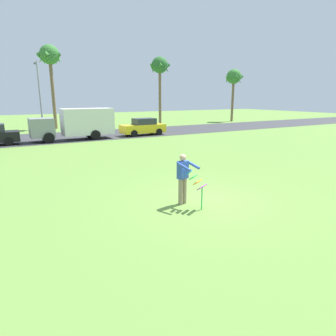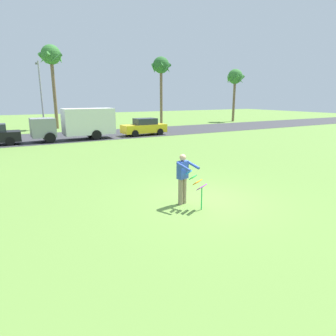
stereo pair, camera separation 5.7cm
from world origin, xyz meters
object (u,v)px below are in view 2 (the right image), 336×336
object	(u,v)px
parked_car_yellow	(144,127)
parked_truck_grey_van	(79,123)
palm_tree_far_left	(235,79)
streetlight_pole	(41,93)
person_kite_flyer	(183,177)
palm_tree_centre_far	(161,68)
kite_held	(197,184)
palm_tree_right_near	(51,59)

from	to	relation	value
parked_car_yellow	parked_truck_grey_van	bearing A→B (deg)	-179.99
palm_tree_far_left	streetlight_pole	size ratio (longest dim) A/B	1.07
person_kite_flyer	palm_tree_centre_far	xyz separation A→B (m)	(13.73, 27.42, 6.28)
streetlight_pole	kite_held	bearing A→B (deg)	-86.35
kite_held	palm_tree_far_left	distance (m)	36.85
palm_tree_right_near	palm_tree_far_left	bearing A→B (deg)	-4.44
palm_tree_right_near	streetlight_pole	size ratio (longest dim) A/B	1.30
palm_tree_far_left	parked_car_yellow	bearing A→B (deg)	-155.46
palm_tree_centre_far	kite_held	bearing A→B (deg)	-115.82
kite_held	palm_tree_far_left	size ratio (longest dim) A/B	0.16
palm_tree_right_near	palm_tree_centre_far	bearing A→B (deg)	-2.03
person_kite_flyer	streetlight_pole	bearing A→B (deg)	93.34
person_kite_flyer	kite_held	xyz separation A→B (m)	(0.17, -0.60, -0.10)
parked_car_yellow	palm_tree_centre_far	xyz separation A→B (m)	(7.11, 9.91, 6.46)
parked_car_yellow	streetlight_pole	world-z (taller)	streetlight_pole
person_kite_flyer	palm_tree_right_near	xyz separation A→B (m)	(0.35, 27.89, 6.71)
kite_held	streetlight_pole	bearing A→B (deg)	93.65
parked_car_yellow	palm_tree_right_near	xyz separation A→B (m)	(-6.27, 10.39, 6.89)
parked_truck_grey_van	palm_tree_right_near	world-z (taller)	palm_tree_right_near
palm_tree_right_near	palm_tree_centre_far	size ratio (longest dim) A/B	1.05
streetlight_pole	person_kite_flyer	bearing A→B (deg)	-86.66
parked_car_yellow	streetlight_pole	size ratio (longest dim) A/B	0.61
palm_tree_centre_far	parked_car_yellow	bearing A→B (deg)	-125.65
kite_held	streetlight_pole	world-z (taller)	streetlight_pole
person_kite_flyer	parked_car_yellow	distance (m)	18.72
parked_car_yellow	person_kite_flyer	bearing A→B (deg)	-110.70
kite_held	parked_truck_grey_van	xyz separation A→B (m)	(0.37, 18.11, 0.56)
palm_tree_centre_far	streetlight_pole	world-z (taller)	palm_tree_centre_far
person_kite_flyer	palm_tree_far_left	distance (m)	36.53
person_kite_flyer	palm_tree_far_left	bearing A→B (deg)	45.92
palm_tree_centre_far	person_kite_flyer	bearing A→B (deg)	-116.59
parked_truck_grey_van	palm_tree_centre_far	distance (m)	17.50
palm_tree_right_near	parked_truck_grey_van	bearing A→B (deg)	-88.95
kite_held	parked_truck_grey_van	bearing A→B (deg)	88.84
kite_held	palm_tree_right_near	distance (m)	29.30
palm_tree_right_near	palm_tree_far_left	distance (m)	24.92
person_kite_flyer	kite_held	bearing A→B (deg)	-74.04
parked_car_yellow	palm_tree_far_left	bearing A→B (deg)	24.54
person_kite_flyer	parked_truck_grey_van	distance (m)	17.52
palm_tree_far_left	streetlight_pole	bearing A→B (deg)	-176.95
person_kite_flyer	streetlight_pole	world-z (taller)	streetlight_pole
parked_car_yellow	kite_held	bearing A→B (deg)	-109.59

